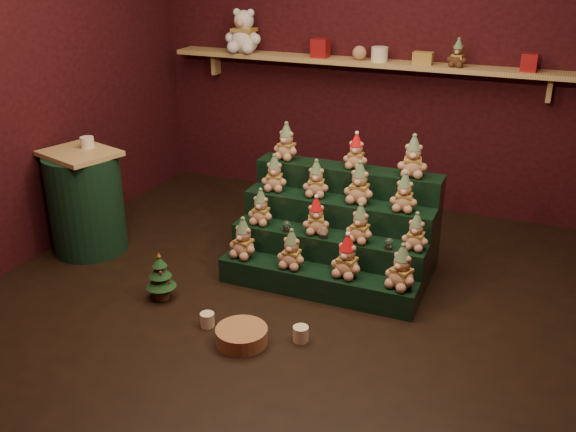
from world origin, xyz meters
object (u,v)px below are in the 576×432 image
at_px(side_table, 86,202).
at_px(mini_christmas_tree, 160,276).
at_px(snow_globe_c, 389,243).
at_px(mug_left, 207,320).
at_px(snow_globe_a, 287,226).
at_px(snow_globe_b, 324,232).
at_px(white_bear, 244,25).
at_px(brown_bear, 458,53).
at_px(wicker_basket, 242,336).
at_px(riser_tier_front, 316,282).
at_px(mug_right, 301,334).

height_order(side_table, mini_christmas_tree, side_table).
xyz_separation_m(snow_globe_c, mug_left, (-0.95, -0.81, -0.35)).
bearing_deg(snow_globe_a, snow_globe_b, -0.00).
xyz_separation_m(white_bear, brown_bear, (1.91, -0.00, -0.13)).
relative_size(white_bear, brown_bear, 2.20).
relative_size(side_table, mug_left, 8.90).
bearing_deg(wicker_basket, snow_globe_a, 94.87).
bearing_deg(riser_tier_front, brown_bear, 71.97).
xyz_separation_m(mug_right, brown_bear, (0.44, 2.28, 1.38)).
bearing_deg(snow_globe_a, riser_tier_front, -29.13).
height_order(riser_tier_front, brown_bear, brown_bear).
distance_m(riser_tier_front, snow_globe_c, 0.57).
height_order(snow_globe_c, side_table, side_table).
relative_size(riser_tier_front, side_table, 1.72).
xyz_separation_m(snow_globe_a, wicker_basket, (0.08, -0.89, -0.35)).
distance_m(riser_tier_front, mug_left, 0.82).
relative_size(snow_globe_a, snow_globe_b, 0.94).
height_order(mug_right, brown_bear, brown_bear).
distance_m(side_table, mug_right, 2.11).
height_order(mini_christmas_tree, mug_right, mini_christmas_tree).
relative_size(side_table, wicker_basket, 2.55).
bearing_deg(brown_bear, side_table, -140.06).
xyz_separation_m(mug_right, white_bear, (-1.47, 2.28, 1.51)).
xyz_separation_m(snow_globe_c, brown_bear, (0.10, 1.55, 1.03)).
xyz_separation_m(riser_tier_front, snow_globe_b, (-0.01, 0.16, 0.31)).
height_order(snow_globe_a, mug_left, snow_globe_a).
bearing_deg(snow_globe_b, white_bear, 130.91).
bearing_deg(mini_christmas_tree, mug_right, -5.97).
xyz_separation_m(side_table, wicker_basket, (1.68, -0.71, -0.35)).
bearing_deg(riser_tier_front, snow_globe_c, 19.43).
relative_size(mini_christmas_tree, mug_right, 3.59).
bearing_deg(mini_christmas_tree, mug_left, -22.17).
xyz_separation_m(snow_globe_a, snow_globe_b, (0.28, -0.00, 0.00)).
distance_m(snow_globe_a, mug_left, 0.91).
relative_size(riser_tier_front, mug_right, 14.44).
distance_m(mini_christmas_tree, white_bear, 2.61).
bearing_deg(snow_globe_c, snow_globe_b, 180.00).
bearing_deg(wicker_basket, white_bear, 115.07).
bearing_deg(snow_globe_b, snow_globe_a, 180.00).
distance_m(mini_christmas_tree, brown_bear, 2.93).
bearing_deg(mug_left, side_table, 155.83).
distance_m(mug_left, brown_bear, 2.93).
xyz_separation_m(mug_left, mug_right, (0.61, 0.08, 0.00)).
distance_m(mini_christmas_tree, wicker_basket, 0.80).
bearing_deg(snow_globe_b, mini_christmas_tree, -146.74).
xyz_separation_m(side_table, brown_bear, (2.45, 1.73, 1.03)).
distance_m(snow_globe_b, mug_right, 0.82).
xyz_separation_m(riser_tier_front, mug_right, (0.11, -0.57, -0.04)).
height_order(riser_tier_front, side_table, side_table).
height_order(snow_globe_b, mug_right, snow_globe_b).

